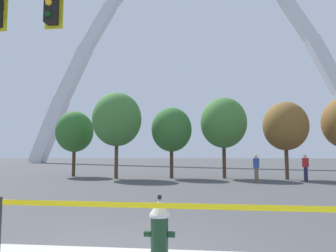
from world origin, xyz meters
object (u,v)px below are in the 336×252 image
at_px(pedestrian_standing_center, 306,167).
at_px(monument_arch, 195,58).
at_px(fire_hydrant, 160,231).
at_px(pedestrian_walking_left, 256,168).

bearing_deg(pedestrian_standing_center, monument_arch, 101.62).
height_order(fire_hydrant, pedestrian_walking_left, pedestrian_walking_left).
xyz_separation_m(monument_arch, pedestrian_walking_left, (4.28, -37.10, -17.99)).
relative_size(monument_arch, pedestrian_walking_left, 38.19).
bearing_deg(pedestrian_walking_left, monument_arch, 96.58).
relative_size(pedestrian_walking_left, pedestrian_standing_center, 1.00).
relative_size(fire_hydrant, monument_arch, 0.02).
bearing_deg(fire_hydrant, pedestrian_walking_left, 75.03).
height_order(pedestrian_walking_left, pedestrian_standing_center, same).
xyz_separation_m(fire_hydrant, pedestrian_walking_left, (3.62, 13.55, 0.35)).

